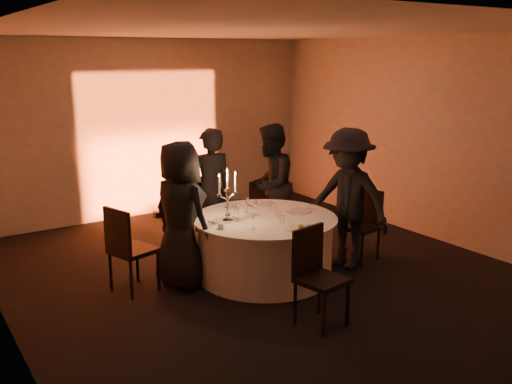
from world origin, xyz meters
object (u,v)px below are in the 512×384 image
guest_left (181,215)px  guest_back_left (210,191)px  banquet_table (265,247)px  guest_back_right (270,185)px  chair_right (364,220)px  chair_back_right (251,205)px  chair_back_left (199,205)px  guest_right (348,199)px  candelabra (228,203)px  coffee_cup (221,226)px  chair_left (127,245)px  chair_front (316,270)px

guest_left → guest_back_left: (0.88, 0.87, -0.00)m
banquet_table → guest_left: bearing=163.3°
guest_back_right → chair_right: bearing=81.3°
chair_back_right → chair_back_left: bearing=-32.5°
guest_right → candelabra: bearing=-121.7°
guest_back_left → chair_back_right: bearing=-157.3°
chair_right → guest_right: bearing=-86.2°
chair_right → guest_back_right: 1.46m
banquet_table → guest_left: size_ratio=1.02×
chair_back_right → guest_left: bearing=8.6°
guest_back_right → guest_right: (0.29, -1.33, 0.03)m
chair_back_left → guest_right: guest_right is taller
chair_back_right → coffee_cup: bearing=23.0°
chair_back_right → guest_back_right: size_ratio=0.51×
chair_left → guest_right: (2.71, -0.75, 0.33)m
guest_back_right → guest_right: size_ratio=0.97×
chair_right → chair_back_right: bearing=-165.0°
chair_back_right → coffee_cup: chair_back_right is taller
guest_left → guest_back_left: guest_left is taller
guest_right → coffee_cup: size_ratio=16.70×
chair_left → chair_back_left: (1.51, 1.11, 0.00)m
guest_back_left → chair_right: bearing=144.8°
guest_right → candelabra: (-1.55, 0.42, 0.08)m
chair_back_right → guest_back_right: guest_back_right is taller
chair_left → guest_right: size_ratio=0.57×
guest_back_left → coffee_cup: 1.42m
guest_right → candelabra: size_ratio=2.80×
coffee_cup → guest_back_right: bearing=37.6°
coffee_cup → guest_back_left: bearing=66.1°
chair_right → coffee_cup: 2.18m
guest_back_right → guest_right: bearing=64.6°
chair_left → coffee_cup: 1.11m
guest_back_left → guest_right: bearing=134.8°
chair_back_left → coffee_cup: bearing=75.0°
chair_back_left → coffee_cup: size_ratio=9.52×
chair_back_left → guest_back_left: guest_back_left is taller
guest_right → chair_left: bearing=-121.9°
chair_back_right → guest_left: guest_left is taller
guest_left → coffee_cup: bearing=-161.0°
guest_left → candelabra: 0.58m
chair_left → guest_back_left: (1.51, 0.74, 0.29)m
candelabra → guest_right: bearing=-15.2°
chair_left → candelabra: bearing=-122.1°
chair_back_right → guest_back_right: 0.56m
chair_left → chair_front: (1.36, -1.78, -0.02)m
chair_back_left → candelabra: size_ratio=1.60×
coffee_cup → guest_right: bearing=-6.3°
chair_left → chair_front: 2.24m
chair_back_left → chair_front: bearing=91.0°
chair_back_left → guest_left: bearing=58.7°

